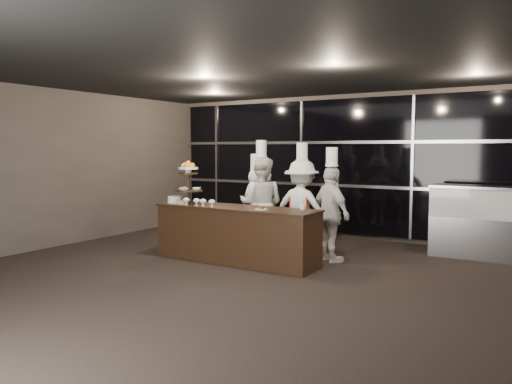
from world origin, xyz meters
The scene contains 14 objects.
room centered at (0.00, 0.00, 1.50)m, with size 10.00×10.00×10.00m.
window_wall centered at (0.00, 4.94, 1.50)m, with size 8.60×0.10×2.80m.
buffet_counter centered at (-0.84, 1.83, 0.47)m, with size 2.84×0.74×0.92m.
display_stand centered at (-1.84, 1.82, 1.34)m, with size 0.48×0.48×0.74m.
compotes centered at (-1.42, 1.61, 1.00)m, with size 0.65×0.11×0.12m.
layer_cake centered at (-2.10, 1.78, 0.97)m, with size 0.30×0.30×0.11m.
pastry_squares centered at (-1.87, 1.66, 0.95)m, with size 0.20×0.13×0.05m.
small_plate centered at (-0.30, 1.73, 0.94)m, with size 0.20×0.20×0.05m.
chef_cup centered at (0.25, 2.08, 0.96)m, with size 0.08×0.08×0.07m, color white.
display_case centered at (2.43, 4.30, 0.69)m, with size 1.40×0.61×1.24m.
chef_a centered at (-1.17, 2.97, 0.77)m, with size 0.56×0.39×1.77m.
chef_b centered at (-0.96, 2.83, 0.87)m, with size 0.98×0.85×2.02m.
chef_c centered at (-0.15, 2.85, 0.85)m, with size 1.08×0.62×1.97m.
chef_d centered at (0.49, 2.65, 0.82)m, with size 0.99×0.83×1.89m.
Camera 1 is at (3.73, -4.89, 1.87)m, focal length 35.00 mm.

